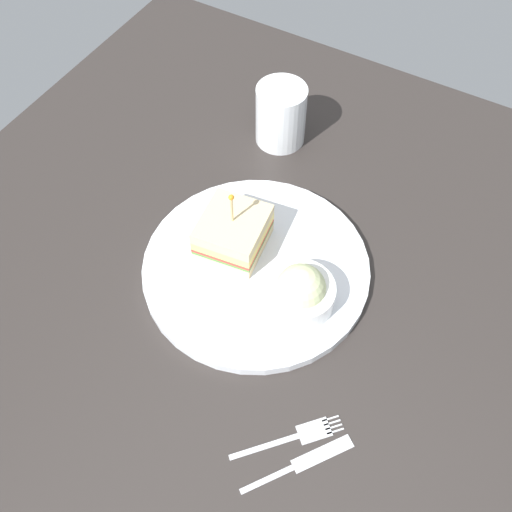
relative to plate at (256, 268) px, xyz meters
The scene contains 7 objects.
ground_plane 1.68cm from the plate, ahead, with size 94.34×94.34×2.00cm, color #2D2826.
plate is the anchor object (origin of this frame).
sandwich_half_center 5.44cm from the plate, 161.98° to the left, with size 8.96×9.49×9.84cm.
coleslaw_bowl 8.18cm from the plate, 16.04° to the right, with size 8.44×8.44×6.08cm.
drink_glass 24.87cm from the plate, 111.20° to the left, with size 7.44×7.44×9.29cm.
fork 22.16cm from the plate, 47.92° to the right, with size 9.58×10.26×0.35cm.
knife 25.05cm from the plate, 48.51° to the right, with size 8.57×11.25×0.35cm.
Camera 1 is at (21.47, -37.64, 65.36)cm, focal length 42.42 mm.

